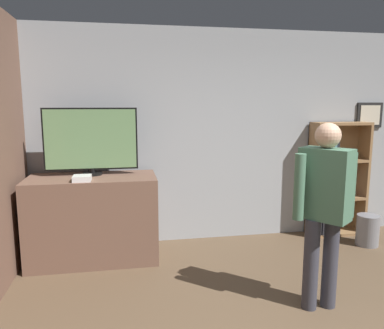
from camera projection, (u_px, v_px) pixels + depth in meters
The scene contains 7 objects.
wall_back at pixel (229, 136), 4.87m from camera, with size 6.97×0.09×2.70m.
tv_ledge at pixel (94, 218), 4.25m from camera, with size 1.42×0.70×0.96m.
television at pixel (91, 141), 4.22m from camera, with size 1.04×0.22×0.76m.
game_console at pixel (82, 178), 3.94m from camera, with size 0.19×0.19×0.06m.
bookshelf at pixel (332, 179), 5.03m from camera, with size 0.77×0.28×1.53m.
person at pixel (324, 202), 3.15m from camera, with size 0.55×0.46×1.62m.
waste_bin at pixel (368, 230), 4.72m from camera, with size 0.28×0.28×0.39m.
Camera 1 is at (-1.33, -1.98, 1.77)m, focal length 35.00 mm.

